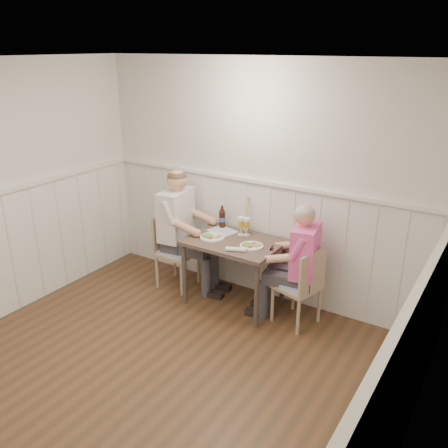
% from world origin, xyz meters
% --- Properties ---
extents(ground_plane, '(4.50, 4.50, 0.00)m').
position_xyz_m(ground_plane, '(0.00, 0.00, 0.00)').
color(ground_plane, '#43301D').
extents(room_shell, '(4.04, 4.54, 2.60)m').
position_xyz_m(room_shell, '(0.00, 0.00, 1.52)').
color(room_shell, silver).
rests_on(room_shell, ground).
extents(wainscot, '(4.00, 4.49, 1.34)m').
position_xyz_m(wainscot, '(0.00, 0.69, 0.69)').
color(wainscot, silver).
rests_on(wainscot, ground).
extents(dining_table, '(1.00, 0.70, 0.75)m').
position_xyz_m(dining_table, '(-0.07, 1.84, 0.65)').
color(dining_table, '#483B34').
rests_on(dining_table, ground).
extents(chair_right, '(0.48, 0.48, 0.84)m').
position_xyz_m(chair_right, '(0.72, 1.84, 0.45)').
color(chair_right, tan).
rests_on(chair_right, ground).
extents(chair_left, '(0.42, 0.42, 0.87)m').
position_xyz_m(chair_left, '(-0.89, 1.83, 0.47)').
color(chair_left, tan).
rests_on(chair_left, ground).
extents(man_in_pink, '(0.65, 0.46, 1.29)m').
position_xyz_m(man_in_pink, '(0.68, 1.89, 0.54)').
color(man_in_pink, '#3F3F47').
rests_on(man_in_pink, ground).
extents(diner_cream, '(0.70, 0.49, 1.44)m').
position_xyz_m(diner_cream, '(-0.81, 1.86, 0.60)').
color(diner_cream, '#3F3F47').
rests_on(diner_cream, ground).
extents(plate_man, '(0.24, 0.24, 0.06)m').
position_xyz_m(plate_man, '(0.16, 1.79, 0.77)').
color(plate_man, white).
rests_on(plate_man, dining_table).
extents(plate_diner, '(0.26, 0.26, 0.07)m').
position_xyz_m(plate_diner, '(-0.31, 1.76, 0.77)').
color(plate_diner, white).
rests_on(plate_diner, dining_table).
extents(beer_glass_a, '(0.08, 0.08, 0.20)m').
position_xyz_m(beer_glass_a, '(-0.03, 2.04, 0.88)').
color(beer_glass_a, silver).
rests_on(beer_glass_a, dining_table).
extents(beer_glass_b, '(0.08, 0.08, 0.21)m').
position_xyz_m(beer_glass_b, '(-0.09, 2.01, 0.89)').
color(beer_glass_b, silver).
rests_on(beer_glass_b, dining_table).
extents(beer_bottle, '(0.07, 0.07, 0.26)m').
position_xyz_m(beer_bottle, '(-0.38, 2.09, 0.86)').
color(beer_bottle, black).
rests_on(beer_bottle, dining_table).
extents(rolled_napkin, '(0.20, 0.12, 0.04)m').
position_xyz_m(rolled_napkin, '(0.09, 1.60, 0.77)').
color(rolled_napkin, white).
rests_on(rolled_napkin, dining_table).
extents(grass_vase, '(0.05, 0.05, 0.43)m').
position_xyz_m(grass_vase, '(-0.11, 2.15, 0.94)').
color(grass_vase, silver).
rests_on(grass_vase, dining_table).
extents(gingham_mat, '(0.34, 0.30, 0.01)m').
position_xyz_m(gingham_mat, '(-0.31, 1.99, 0.75)').
color(gingham_mat, '#6982B7').
rests_on(gingham_mat, dining_table).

